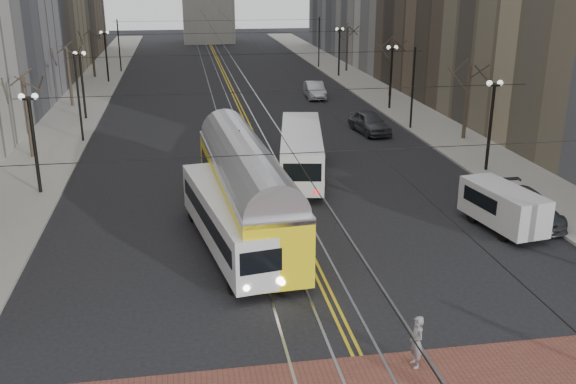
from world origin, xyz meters
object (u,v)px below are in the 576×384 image
object	(u,v)px
streetcar	(246,196)
sedan_grey	(370,122)
pedestrian_b	(416,342)
rear_bus	(301,153)
transit_bus	(230,223)
cargo_van	(503,209)
sedan_parked	(526,206)
sedan_silver	(315,90)

from	to	relation	value
streetcar	sedan_grey	bearing A→B (deg)	53.84
sedan_grey	pedestrian_b	distance (m)	32.12
rear_bus	sedan_grey	size ratio (longest dim) A/B	2.20
transit_bus	streetcar	world-z (taller)	streetcar
cargo_van	sedan_parked	distance (m)	2.05
sedan_parked	cargo_van	bearing A→B (deg)	-152.46
cargo_van	pedestrian_b	size ratio (longest dim) A/B	2.76
cargo_van	pedestrian_b	xyz separation A→B (m)	(-8.30, -10.50, -0.18)
transit_bus	rear_bus	size ratio (longest dim) A/B	0.97
sedan_silver	pedestrian_b	distance (m)	47.09
rear_bus	sedan_silver	distance (m)	26.51
transit_bus	sedan_parked	bearing A→B (deg)	-5.10
transit_bus	sedan_silver	size ratio (longest dim) A/B	2.18
sedan_silver	rear_bus	bearing A→B (deg)	-100.87
sedan_silver	sedan_grey	bearing A→B (deg)	-82.68
sedan_silver	sedan_parked	world-z (taller)	sedan_silver
pedestrian_b	rear_bus	bearing A→B (deg)	175.83
rear_bus	cargo_van	xyz separation A→B (m)	(8.20, -10.41, -0.36)
cargo_van	sedan_grey	distance (m)	20.74
transit_bus	pedestrian_b	distance (m)	11.47
transit_bus	pedestrian_b	world-z (taller)	transit_bus
rear_bus	sedan_parked	world-z (taller)	rear_bus
pedestrian_b	transit_bus	bearing A→B (deg)	-156.90
sedan_parked	transit_bus	bearing A→B (deg)	-175.40
transit_bus	sedan_silver	xyz separation A→B (m)	(11.48, 36.46, -0.53)
cargo_van	sedan_parked	bearing A→B (deg)	17.95
transit_bus	rear_bus	bearing A→B (deg)	53.96
sedan_grey	sedan_parked	world-z (taller)	sedan_grey
streetcar	cargo_van	world-z (taller)	streetcar
rear_bus	streetcar	bearing A→B (deg)	-107.36
transit_bus	pedestrian_b	xyz separation A→B (m)	(5.20, -10.21, -0.44)
rear_bus	sedan_grey	xyz separation A→B (m)	(7.45, 10.32, -0.59)
transit_bus	sedan_grey	xyz separation A→B (m)	(12.75, 21.01, -0.48)
streetcar	pedestrian_b	size ratio (longest dim) A/B	8.49
rear_bus	transit_bus	bearing A→B (deg)	-106.43
sedan_parked	pedestrian_b	world-z (taller)	pedestrian_b
transit_bus	sedan_grey	bearing A→B (deg)	49.07
streetcar	sedan_parked	bearing A→B (deg)	-8.48
transit_bus	rear_bus	world-z (taller)	rear_bus
cargo_van	sedan_parked	size ratio (longest dim) A/B	0.92
transit_bus	pedestrian_b	size ratio (longest dim) A/B	6.02
rear_bus	pedestrian_b	size ratio (longest dim) A/B	6.24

